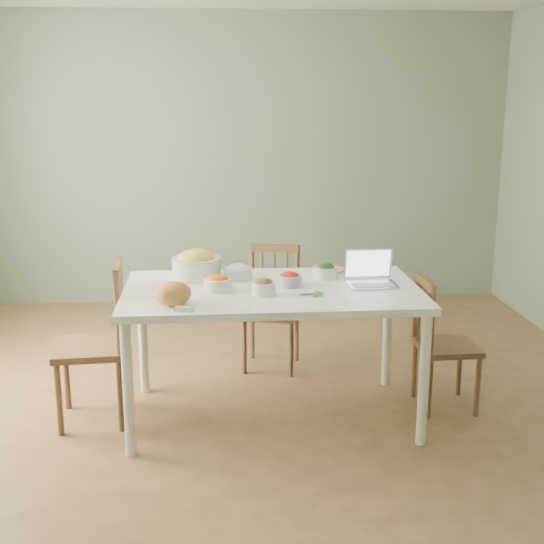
{
  "coord_description": "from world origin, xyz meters",
  "views": [
    {
      "loc": [
        -0.28,
        -4.32,
        1.99
      ],
      "look_at": [
        0.06,
        -0.15,
        0.93
      ],
      "focal_mm": 47.69,
      "sensor_mm": 36.0,
      "label": 1
    }
  ],
  "objects": [
    {
      "name": "dining_table",
      "position": [
        0.06,
        -0.15,
        0.42
      ],
      "size": [
        1.78,
        1.0,
        0.83
      ],
      "primitive_type": null,
      "color": "white",
      "rests_on": "floor"
    },
    {
      "name": "bowl_redpep",
      "position": [
        0.17,
        -0.11,
        0.88
      ],
      "size": [
        0.16,
        0.16,
        0.09
      ],
      "primitive_type": null,
      "rotation": [
        0.0,
        0.0,
        -0.09
      ],
      "color": "red",
      "rests_on": "dining_table"
    },
    {
      "name": "bread_boule",
      "position": [
        -0.52,
        -0.45,
        0.9
      ],
      "size": [
        0.24,
        0.24,
        0.13
      ],
      "primitive_type": "ellipsoid",
      "rotation": [
        0.0,
        0.0,
        0.23
      ],
      "color": "#AB6D36",
      "rests_on": "dining_table"
    },
    {
      "name": "bowl_mushroom",
      "position": [
        -0.0,
        -0.28,
        0.88
      ],
      "size": [
        0.16,
        0.16,
        0.09
      ],
      "primitive_type": null,
      "rotation": [
        0.0,
        0.0,
        -0.13
      ],
      "color": "#421F15",
      "rests_on": "dining_table"
    },
    {
      "name": "chair_right",
      "position": [
        1.18,
        -0.09,
        0.43
      ],
      "size": [
        0.37,
        0.39,
        0.86
      ],
      "primitive_type": null,
      "rotation": [
        0.0,
        0.0,
        1.59
      ],
      "color": "#4B2A1A",
      "rests_on": "floor"
    },
    {
      "name": "chair_left",
      "position": [
        -1.05,
        -0.11,
        0.5
      ],
      "size": [
        0.45,
        0.47,
        0.99
      ],
      "primitive_type": null,
      "rotation": [
        0.0,
        0.0,
        -1.5
      ],
      "color": "#4B2A1A",
      "rests_on": "floor"
    },
    {
      "name": "floor",
      "position": [
        0.0,
        0.0,
        0.0
      ],
      "size": [
        5.0,
        5.0,
        0.0
      ],
      "primitive_type": "cube",
      "color": "brown",
      "rests_on": "ground"
    },
    {
      "name": "chair_far",
      "position": [
        0.12,
        0.68,
        0.45
      ],
      "size": [
        0.47,
        0.46,
        0.89
      ],
      "primitive_type": null,
      "rotation": [
        0.0,
        0.0,
        -0.23
      ],
      "color": "#4B2A1A",
      "rests_on": "floor"
    },
    {
      "name": "butter_stick",
      "position": [
        -0.45,
        -0.59,
        0.85
      ],
      "size": [
        0.11,
        0.05,
        0.03
      ],
      "primitive_type": "cube",
      "rotation": [
        0.0,
        0.0,
        -0.24
      ],
      "color": "#F1E9B7",
      "rests_on": "dining_table"
    },
    {
      "name": "bowl_squash",
      "position": [
        -0.4,
        0.13,
        0.92
      ],
      "size": [
        0.36,
        0.36,
        0.18
      ],
      "primitive_type": null,
      "rotation": [
        0.0,
        0.0,
        -0.2
      ],
      "color": "gold",
      "rests_on": "dining_table"
    },
    {
      "name": "wall_back",
      "position": [
        0.0,
        2.5,
        1.35
      ],
      "size": [
        5.0,
        0.0,
        2.7
      ],
      "primitive_type": "cube",
      "color": "#5D7457",
      "rests_on": "ground"
    },
    {
      "name": "bowl_broccoli",
      "position": [
        0.42,
        0.08,
        0.88
      ],
      "size": [
        0.18,
        0.18,
        0.09
      ],
      "primitive_type": null,
      "rotation": [
        0.0,
        0.0,
        -0.26
      ],
      "color": "black",
      "rests_on": "dining_table"
    },
    {
      "name": "wall_front",
      "position": [
        0.0,
        -2.5,
        1.35
      ],
      "size": [
        5.0,
        0.0,
        2.7
      ],
      "primitive_type": "cube",
      "color": "#5D7457",
      "rests_on": "ground"
    },
    {
      "name": "bowl_carrot",
      "position": [
        -0.27,
        -0.17,
        0.88
      ],
      "size": [
        0.18,
        0.18,
        0.09
      ],
      "primitive_type": null,
      "rotation": [
        0.0,
        0.0,
        -0.08
      ],
      "color": "orange",
      "rests_on": "dining_table"
    },
    {
      "name": "basil_bunch",
      "position": [
        0.27,
        -0.31,
        0.84
      ],
      "size": [
        0.17,
        0.17,
        0.02
      ],
      "primitive_type": null,
      "color": "#0F6613",
      "rests_on": "dining_table"
    },
    {
      "name": "laptop",
      "position": [
        0.67,
        -0.14,
        0.94
      ],
      "size": [
        0.3,
        0.25,
        0.21
      ],
      "primitive_type": null,
      "rotation": [
        0.0,
        0.0,
        0.02
      ],
      "color": "silver",
      "rests_on": "dining_table"
    },
    {
      "name": "flatbread",
      "position": [
        0.46,
        0.24,
        0.84
      ],
      "size": [
        0.27,
        0.27,
        0.02
      ],
      "primitive_type": "cylinder",
      "rotation": [
        0.0,
        0.0,
        0.35
      ],
      "color": "tan",
      "rests_on": "dining_table"
    },
    {
      "name": "bowl_onion",
      "position": [
        -0.14,
        0.09,
        0.88
      ],
      "size": [
        0.23,
        0.23,
        0.1
      ],
      "primitive_type": null,
      "rotation": [
        0.0,
        0.0,
        0.43
      ],
      "color": "white",
      "rests_on": "dining_table"
    }
  ]
}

